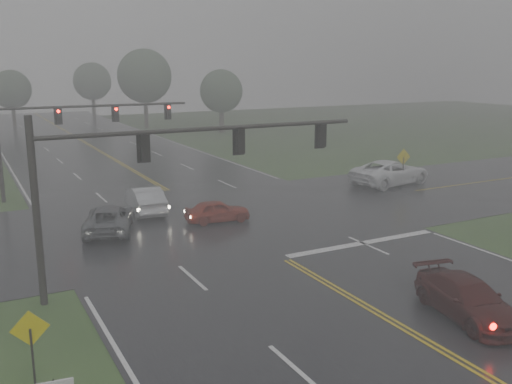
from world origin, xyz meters
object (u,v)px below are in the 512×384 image
signal_gantry_near (151,164)px  car_grey (110,232)px  signal_gantry_far (62,125)px  sedan_maroon (466,317)px  sedan_silver (146,213)px  sedan_red (218,222)px  pickup_white (390,184)px

signal_gantry_near → car_grey: bearing=89.0°
car_grey → signal_gantry_far: size_ratio=0.40×
sedan_maroon → car_grey: car_grey is taller
sedan_silver → signal_gantry_far: bearing=-58.9°
sedan_red → signal_gantry_near: size_ratio=0.26×
sedan_red → sedan_silver: size_ratio=0.76×
pickup_white → signal_gantry_far: bearing=62.5°
sedan_maroon → signal_gantry_near: (-8.50, 7.97, 4.83)m
sedan_silver → pickup_white: pickup_white is taller
pickup_white → sedan_maroon: bearing=137.0°
signal_gantry_near → sedan_red: bearing=50.4°
sedan_silver → signal_gantry_near: signal_gantry_near is taller
sedan_maroon → signal_gantry_far: bearing=120.3°
car_grey → signal_gantry_far: (-0.47, 9.57, 4.64)m
car_grey → signal_gantry_near: signal_gantry_near is taller
sedan_red → sedan_silver: bearing=44.4°
sedan_maroon → car_grey: 18.01m
pickup_white → car_grey: bearing=87.7°
sedan_red → signal_gantry_near: signal_gantry_near is taller
sedan_red → sedan_silver: 4.79m
signal_gantry_far → car_grey: bearing=-87.2°
sedan_silver → car_grey: 4.04m
sedan_silver → signal_gantry_near: size_ratio=0.35×
sedan_maroon → sedan_red: 15.28m
sedan_red → signal_gantry_far: signal_gantry_far is taller
sedan_silver → signal_gantry_near: (-2.94, -10.89, 4.83)m
signal_gantry_far → sedan_maroon: bearing=-70.9°
sedan_red → car_grey: bearing=88.0°
sedan_maroon → pickup_white: (12.41, 18.37, 0.00)m
car_grey → sedan_red: bearing=-170.0°
car_grey → signal_gantry_near: 9.34m
sedan_silver → car_grey: size_ratio=0.95×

